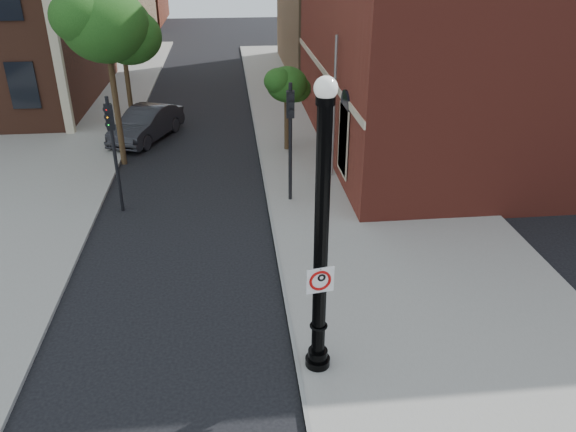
{
  "coord_description": "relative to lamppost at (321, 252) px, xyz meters",
  "views": [
    {
      "loc": [
        0.79,
        -10.51,
        8.85
      ],
      "look_at": [
        2.13,
        2.0,
        2.52
      ],
      "focal_mm": 35.0,
      "sensor_mm": 36.0,
      "label": 1
    }
  ],
  "objects": [
    {
      "name": "sidewalk_right",
      "position": [
        3.49,
        10.77,
        -3.01
      ],
      "size": [
        8.0,
        60.0,
        0.12
      ],
      "primitive_type": "cube",
      "color": "gray",
      "rests_on": "ground"
    },
    {
      "name": "utility_pole",
      "position": [
        2.29,
        11.03,
        -0.27
      ],
      "size": [
        0.11,
        0.11,
        5.6
      ],
      "primitive_type": "cylinder",
      "color": "#999999",
      "rests_on": "ground"
    },
    {
      "name": "lamppost",
      "position": [
        0.0,
        0.0,
        0.0
      ],
      "size": [
        0.56,
        0.56,
        6.64
      ],
      "color": "black",
      "rests_on": "ground"
    },
    {
      "name": "street_tree_a",
      "position": [
        -6.28,
        13.56,
        2.58
      ],
      "size": [
        3.96,
        3.58,
        7.14
      ],
      "color": "#332314",
      "rests_on": "ground"
    },
    {
      "name": "ground",
      "position": [
        -2.51,
        0.77,
        -3.07
      ],
      "size": [
        120.0,
        120.0,
        0.0
      ],
      "primitive_type": "plane",
      "color": "black",
      "rests_on": "ground"
    },
    {
      "name": "brick_wall_building",
      "position": [
        13.49,
        14.77,
        3.19
      ],
      "size": [
        22.3,
        16.3,
        12.5
      ],
      "color": "maroon",
      "rests_on": "ground"
    },
    {
      "name": "curb_edge",
      "position": [
        -0.46,
        10.77,
        -3.0
      ],
      "size": [
        0.1,
        60.0,
        0.14
      ],
      "primitive_type": "cube",
      "color": "gray",
      "rests_on": "ground"
    },
    {
      "name": "traffic_signal_left",
      "position": [
        -5.68,
        8.82,
        -0.28
      ],
      "size": [
        0.32,
        0.36,
        4.13
      ],
      "rotation": [
        0.0,
        0.0,
        0.31
      ],
      "color": "black",
      "rests_on": "ground"
    },
    {
      "name": "parked_car",
      "position": [
        -5.68,
        16.66,
        -2.29
      ],
      "size": [
        3.36,
        4.98,
        1.55
      ],
      "primitive_type": "imported",
      "rotation": [
        0.0,
        0.0,
        -0.4
      ],
      "color": "#29282D",
      "rests_on": "ground"
    },
    {
      "name": "street_tree_b",
      "position": [
        -6.7,
        19.29,
        1.86
      ],
      "size": [
        3.46,
        3.13,
        6.24
      ],
      "color": "#332314",
      "rests_on": "ground"
    },
    {
      "name": "no_parking_sign",
      "position": [
        -0.02,
        -0.17,
        -0.57
      ],
      "size": [
        0.59,
        0.13,
        0.59
      ],
      "rotation": [
        0.0,
        0.0,
        0.15
      ],
      "color": "white",
      "rests_on": "ground"
    },
    {
      "name": "traffic_signal_right",
      "position": [
        0.37,
        8.9,
        -0.1
      ],
      "size": [
        0.3,
        0.37,
        4.41
      ],
      "rotation": [
        0.0,
        0.0,
        -0.09
      ],
      "color": "black",
      "rests_on": "ground"
    },
    {
      "name": "sidewalk_left",
      "position": [
        -11.51,
        18.77,
        -3.01
      ],
      "size": [
        10.0,
        50.0,
        0.12
      ],
      "primitive_type": "cube",
      "color": "gray",
      "rests_on": "ground"
    },
    {
      "name": "street_tree_c",
      "position": [
        0.84,
        14.36,
        -0.07
      ],
      "size": [
        2.12,
        1.92,
        3.82
      ],
      "color": "#332314",
      "rests_on": "ground"
    }
  ]
}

